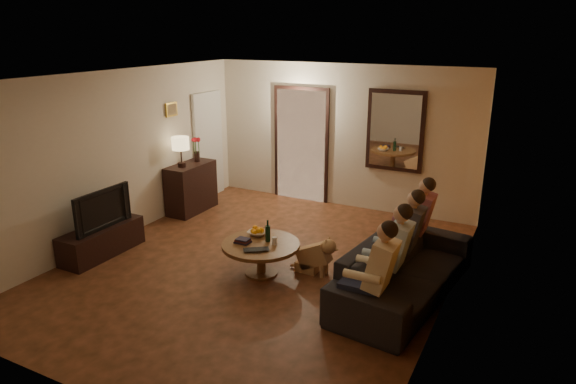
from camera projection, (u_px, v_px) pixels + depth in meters
The scene contains 33 objects.
floor at pixel (259, 266), 7.18m from camera, with size 5.00×6.00×0.01m, color #3E2510.
ceiling at pixel (256, 77), 6.39m from camera, with size 5.00×6.00×0.01m, color white.
back_wall at pixel (341, 137), 9.32m from camera, with size 5.00×0.02×2.60m, color beige.
front_wall at pixel (73, 266), 4.24m from camera, with size 5.00×0.02×2.60m, color beige.
left_wall at pixel (117, 156), 7.88m from camera, with size 0.02×6.00×2.60m, color beige.
right_wall at pixel (451, 206), 5.69m from camera, with size 0.02×6.00×2.60m, color beige.
orange_accent at pixel (451, 205), 5.70m from camera, with size 0.01×6.00×2.60m, color #C17021.
kitchen_doorway at pixel (301, 146), 9.73m from camera, with size 1.00×0.06×2.10m, color #FFE0A5.
door_trim at pixel (301, 146), 9.72m from camera, with size 1.12×0.04×2.22m, color black.
fridge_glimpse at pixel (313, 155), 9.67m from camera, with size 0.45×0.03×1.70m, color silver.
mirror_frame at pixel (395, 131), 8.79m from camera, with size 1.00×0.05×1.40m, color black.
mirror_glass at pixel (395, 131), 8.77m from camera, with size 0.86×0.02×1.26m, color white.
white_door at pixel (209, 146), 9.89m from camera, with size 0.06×0.85×2.04m, color white.
framed_art at pixel (171, 109), 8.80m from camera, with size 0.03×0.28×0.24m, color #B28C33.
art_canvas at pixel (172, 109), 8.79m from camera, with size 0.01×0.22×0.18m, color brown.
dresser at pixel (191, 188), 9.24m from camera, with size 0.45×0.98×0.88m, color black.
table_lamp at pixel (181, 152), 8.84m from camera, with size 0.30×0.30×0.54m, color beige, non-canonical shape.
flower_vase at pixel (197, 150), 9.23m from camera, with size 0.14×0.14×0.44m, color red, non-canonical shape.
tv_stand at pixel (102, 241), 7.50m from camera, with size 0.45×1.29×0.43m, color black.
tv at pixel (98, 208), 7.35m from camera, with size 0.13×1.00×0.58m, color black.
sofa at pixel (405, 270), 6.28m from camera, with size 0.96×2.45×0.72m, color black.
person_a at pixel (375, 281), 5.49m from camera, with size 0.60×0.40×1.20m, color tan, non-canonical shape.
person_b at pixel (391, 259), 6.00m from camera, with size 0.60×0.40×1.20m, color tan, non-canonical shape.
person_c at pixel (405, 241), 6.50m from camera, with size 0.60×0.40×1.20m, color tan, non-canonical shape.
person_d at pixel (416, 226), 7.01m from camera, with size 0.60×0.40×1.20m, color tan, non-canonical shape.
dog at pixel (314, 254), 6.89m from camera, with size 0.56×0.24×0.56m, color tan, non-canonical shape.
coffee_table at pixel (261, 259), 6.89m from camera, with size 1.04×1.04×0.45m, color brown.
bowl at pixel (258, 233), 7.08m from camera, with size 0.26×0.26×0.06m, color white.
oranges at pixel (257, 228), 7.06m from camera, with size 0.20×0.20×0.08m, color orange, non-canonical shape.
wine_bottle at pixel (268, 230), 6.84m from camera, with size 0.07×0.07×0.31m, color black, non-canonical shape.
wine_glass at pixel (275, 241), 6.77m from camera, with size 0.06×0.06×0.10m, color silver.
book_stack at pixel (243, 240), 6.82m from camera, with size 0.20×0.15×0.07m, color black, non-canonical shape.
laptop at pixel (257, 251), 6.54m from camera, with size 0.33×0.21×0.03m, color black.
Camera 1 is at (3.35, -5.61, 3.18)m, focal length 32.00 mm.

